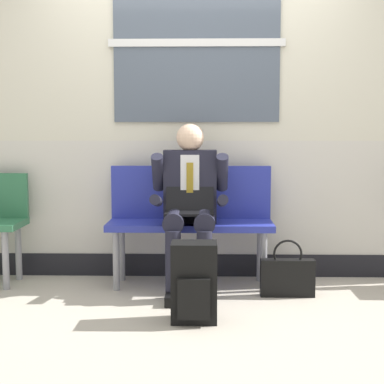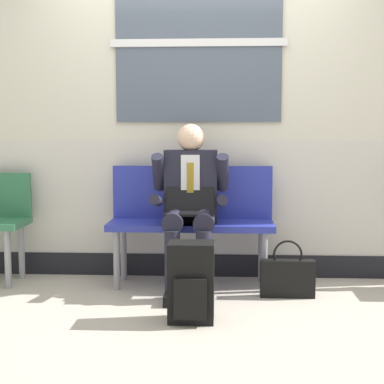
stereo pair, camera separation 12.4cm
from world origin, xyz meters
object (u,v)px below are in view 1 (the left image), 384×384
at_px(bench_with_person, 190,214).
at_px(backpack, 194,283).
at_px(person_seated, 190,202).
at_px(handbag, 287,276).

height_order(bench_with_person, backpack, bench_with_person).
relative_size(person_seated, backpack, 2.48).
relative_size(person_seated, handbag, 3.00).
bearing_deg(bench_with_person, backpack, -87.06).
bearing_deg(bench_with_person, handbag, -26.32).
bearing_deg(person_seated, handbag, -12.05).
xyz_separation_m(bench_with_person, person_seated, (-0.00, -0.20, 0.12)).
bearing_deg(handbag, person_seated, 167.95).
distance_m(person_seated, handbag, 0.89).
xyz_separation_m(backpack, handbag, (0.66, 0.57, -0.10)).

